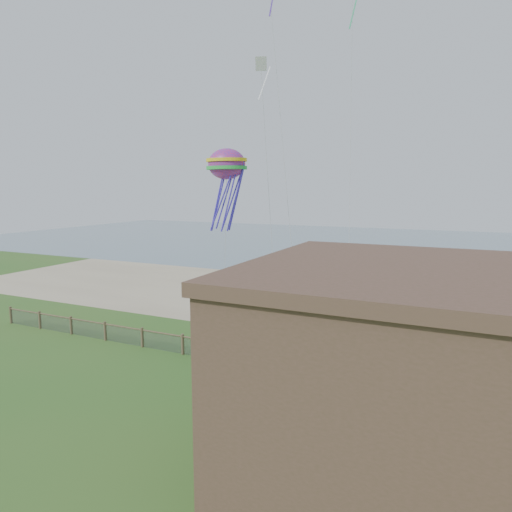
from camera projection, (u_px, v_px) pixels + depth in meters
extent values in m
plane|color=#2D6221|center=(164.00, 408.00, 20.52)|extent=(160.00, 160.00, 0.00)
cube|color=tan|center=(314.00, 300.00, 40.25)|extent=(72.00, 20.00, 0.02)
cube|color=slate|center=(391.00, 245.00, 79.70)|extent=(160.00, 68.00, 0.02)
cube|color=brown|center=(495.00, 400.00, 13.68)|extent=(15.00, 10.00, 7.00)
cube|color=brown|center=(483.00, 413.00, 19.54)|extent=(15.00, 2.00, 0.50)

